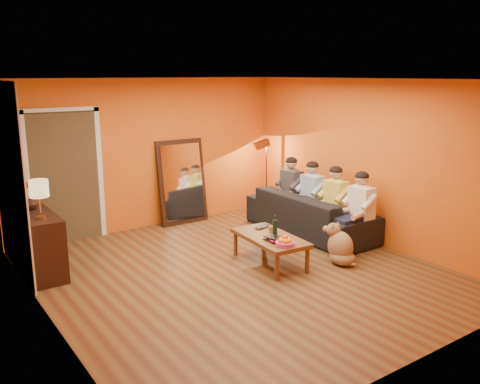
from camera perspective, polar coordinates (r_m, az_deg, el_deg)
room_shell at (r=6.97m, az=-1.75°, el=1.83°), size 5.00×5.50×2.60m
white_accent at (r=7.34m, az=-24.47°, el=1.22°), size 0.02×1.90×2.58m
doorway_recess at (r=8.64m, az=-19.28°, el=1.61°), size 1.06×0.30×2.10m
door_jamb_left at (r=8.39m, az=-22.78°, el=1.00°), size 0.08×0.06×2.20m
door_jamb_right at (r=8.69m, az=-15.45°, el=1.95°), size 0.08×0.06×2.20m
door_header at (r=8.39m, az=-19.60°, el=8.66°), size 1.22×0.06×0.08m
mirror_frame at (r=9.26m, az=-6.54°, el=1.18°), size 0.92×0.27×1.51m
mirror_glass at (r=9.23m, az=-6.42°, el=1.14°), size 0.78×0.21×1.35m
sideboard at (r=7.41m, az=-21.67°, el=-5.43°), size 0.44×1.18×0.85m
table_lamp at (r=6.95m, az=-21.56°, el=-0.79°), size 0.24×0.24×0.51m
sofa at (r=8.71m, az=7.88°, el=-2.38°), size 2.42×0.94×0.71m
coffee_table at (r=7.32m, az=3.36°, el=-6.51°), size 0.72×1.27×0.42m
floor_lamp at (r=9.69m, az=2.97°, el=1.55°), size 0.37×0.33×1.44m
dog at (r=7.42m, az=11.22°, el=-5.68°), size 0.48×0.60×0.61m
person_far_left at (r=8.06m, az=13.43°, el=-2.00°), size 0.70×0.44×1.22m
person_mid_left at (r=8.42m, az=10.65°, el=-1.22°), size 0.70×0.44×1.22m
person_mid_right at (r=8.80m, az=8.11°, el=-0.49°), size 0.70×0.44×1.22m
person_far_right at (r=9.20m, az=5.79°, el=0.17°), size 0.70×0.44×1.22m
fruit_bowl at (r=6.83m, az=5.08°, el=-5.41°), size 0.26×0.26×0.16m
wine_bottle at (r=7.19m, az=3.96°, el=-3.80°), size 0.07×0.07×0.31m
tumbler at (r=7.39m, az=3.55°, el=-4.20°), size 0.12×0.12×0.09m
laptop at (r=7.61m, az=2.82°, el=-3.95°), size 0.35×0.27×0.02m
book_lower at (r=6.99m, az=3.24°, el=-5.54°), size 0.20×0.25×0.02m
book_mid at (r=7.00m, az=3.26°, el=-5.35°), size 0.25×0.30×0.02m
book_upper at (r=6.97m, az=3.29°, el=-5.25°), size 0.20×0.25×0.02m
vase at (r=7.51m, az=-22.46°, el=-1.11°), size 0.19×0.19×0.20m
flowers at (r=7.46m, az=-22.61°, el=0.62°), size 0.17×0.17×0.42m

